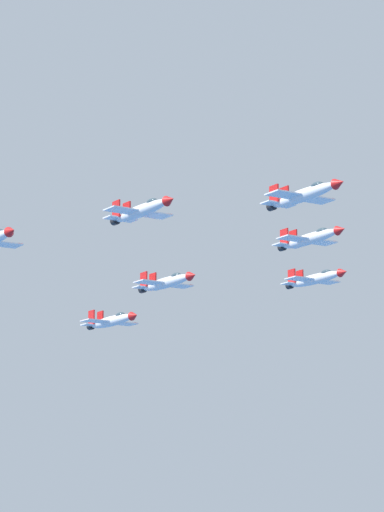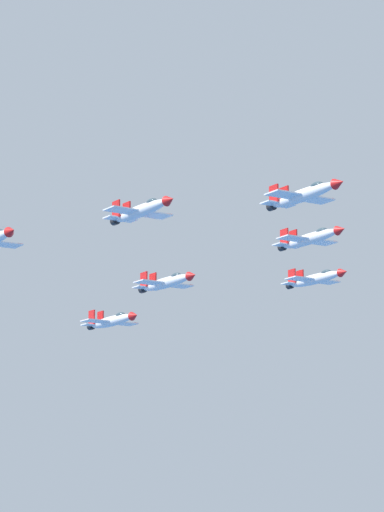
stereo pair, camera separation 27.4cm
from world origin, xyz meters
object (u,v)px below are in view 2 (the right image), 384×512
Objects in this scene: jet_right_wingman at (141,210)px; jet_slot_rear at (166,282)px; jet_lead at (303,195)px; jet_left_outer at (315,279)px; jet_left_wingman at (310,238)px; jet_trailing at (112,321)px.

jet_right_wingman is 26.82m from jet_slot_rear.
jet_lead is 52.03m from jet_left_outer.
jet_left_wingman is 0.99× the size of jet_left_outer.
jet_lead is 40.24m from jet_slot_rear.
jet_lead reaches higher than jet_right_wingman.
jet_slot_rear is at bearing -0.94° from jet_trailing.
jet_left_outer is (46.71, -22.68, -3.27)m from jet_lead.
jet_right_wingman is (14.95, 21.22, -0.58)m from jet_lead.
jet_lead is at bearing -1.03° from jet_slot_rear.
jet_left_outer is at bearing 88.97° from jet_slot_rear.
jet_slot_rear is (-8.40, 32.56, -4.05)m from jet_left_outer.
jet_left_wingman is 1.00× the size of jet_right_wingman.
jet_left_outer is 33.87m from jet_slot_rear.
jet_right_wingman reaches higher than jet_left_wingman.
jet_left_outer is at bearing 110.61° from jet_right_wingman.
jet_left_wingman is 44.29m from jet_trailing.
jet_slot_rear is (38.31, 9.89, -7.31)m from jet_lead.
jet_right_wingman is 0.99× the size of jet_left_outer.
jet_left_outer is 1.03× the size of jet_slot_rear.
jet_slot_rear is (14.95, 21.22, -6.28)m from jet_left_wingman.
jet_left_wingman is at bearing 89.19° from jet_right_wingman.
jet_left_outer is at bearing 58.60° from jet_trailing.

